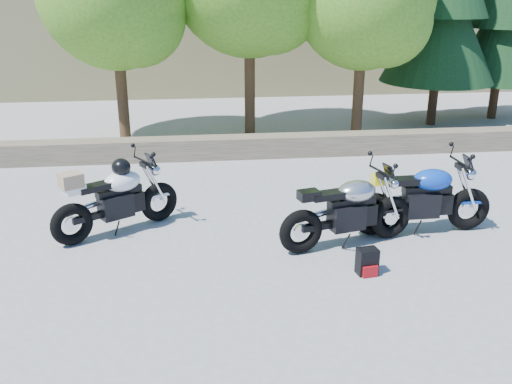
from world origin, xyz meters
The scene contains 8 objects.
ground centered at (0.00, 0.00, 0.00)m, with size 90.00×90.00×0.00m, color gray.
stone_wall centered at (0.00, 5.50, 0.25)m, with size 22.00×0.55×0.50m, color brown.
tree_decid_right centered at (3.71, 6.94, 3.50)m, with size 3.54×3.54×5.41m.
conifer_far centered at (8.40, 8.80, 3.27)m, with size 2.82×2.82×6.27m.
silver_bike centered at (1.59, 0.46, 0.56)m, with size 2.27×0.87×1.16m.
white_bike centered at (-2.06, 1.38, 0.61)m, with size 1.99×1.35×1.25m.
blue_bike centered at (2.93, 0.81, 0.58)m, with size 2.37×0.75×1.19m.
backpack centered at (1.61, -0.51, 0.19)m, with size 0.31×0.28×0.39m.
Camera 1 is at (-0.79, -7.51, 3.88)m, focal length 40.00 mm.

